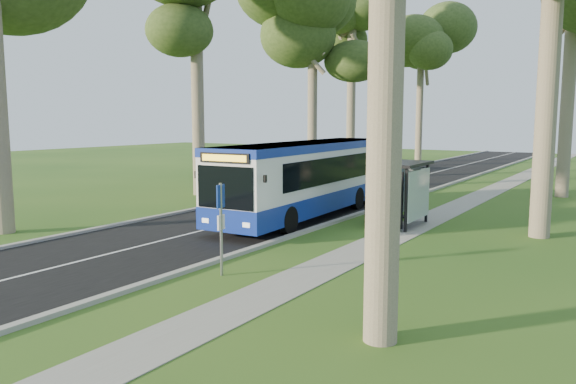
% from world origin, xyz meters
% --- Properties ---
extents(ground, '(120.00, 120.00, 0.00)m').
position_xyz_m(ground, '(0.00, 0.00, 0.00)').
color(ground, '#2B551A').
rests_on(ground, ground).
extents(road, '(7.00, 100.00, 0.02)m').
position_xyz_m(road, '(-3.50, 10.00, 0.01)').
color(road, black).
rests_on(road, ground).
extents(kerb_east, '(0.25, 100.00, 0.12)m').
position_xyz_m(kerb_east, '(0.00, 10.00, 0.06)').
color(kerb_east, '#9E9B93').
rests_on(kerb_east, ground).
extents(kerb_west, '(0.25, 100.00, 0.12)m').
position_xyz_m(kerb_west, '(-7.00, 10.00, 0.06)').
color(kerb_west, '#9E9B93').
rests_on(kerb_west, ground).
extents(centre_line, '(0.12, 100.00, 0.00)m').
position_xyz_m(centre_line, '(-3.50, 10.00, 0.02)').
color(centre_line, white).
rests_on(centre_line, road).
extents(footpath, '(1.50, 100.00, 0.02)m').
position_xyz_m(footpath, '(3.00, 10.00, 0.01)').
color(footpath, gray).
rests_on(footpath, ground).
extents(bus, '(3.20, 12.32, 3.24)m').
position_xyz_m(bus, '(-1.75, 5.17, 1.68)').
color(bus, white).
rests_on(bus, ground).
extents(bus_stop_sign, '(0.10, 0.36, 2.54)m').
position_xyz_m(bus_stop_sign, '(1.02, -4.10, 1.58)').
color(bus_stop_sign, gray).
rests_on(bus_stop_sign, ground).
extents(bus_shelter, '(1.67, 3.00, 2.55)m').
position_xyz_m(bus_shelter, '(2.64, 4.95, 1.79)').
color(bus_shelter, black).
rests_on(bus_shelter, ground).
extents(litter_bin, '(0.61, 0.61, 1.07)m').
position_xyz_m(litter_bin, '(1.21, 5.35, 0.54)').
color(litter_bin, black).
rests_on(litter_bin, ground).
extents(car_white, '(2.12, 4.08, 1.33)m').
position_xyz_m(car_white, '(-8.14, 28.71, 0.66)').
color(car_white, silver).
rests_on(car_white, ground).
extents(car_silver, '(3.49, 5.32, 1.66)m').
position_xyz_m(car_silver, '(-8.01, 27.03, 0.83)').
color(car_silver, '#989A9F').
rests_on(car_silver, ground).
extents(tree_west_c, '(5.20, 5.20, 14.09)m').
position_xyz_m(tree_west_c, '(-9.00, 18.00, 10.44)').
color(tree_west_c, '#7A6B56').
rests_on(tree_west_c, ground).
extents(tree_west_d, '(5.20, 5.20, 18.34)m').
position_xyz_m(tree_west_d, '(-11.00, 28.00, 13.55)').
color(tree_west_d, '#7A6B56').
rests_on(tree_west_d, ground).
extents(tree_west_e, '(5.20, 5.20, 14.54)m').
position_xyz_m(tree_west_e, '(-8.50, 38.00, 10.77)').
color(tree_west_e, '#7A6B56').
rests_on(tree_west_e, ground).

